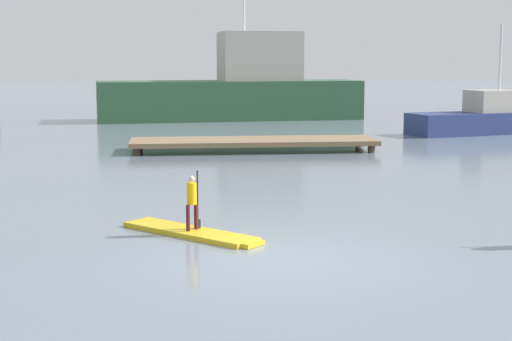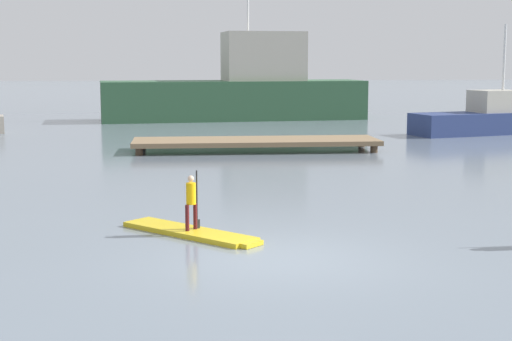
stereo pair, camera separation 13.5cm
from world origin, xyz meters
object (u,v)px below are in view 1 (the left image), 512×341
(paddler_child_solo, at_px, (192,200))
(fishing_boat_white_large, at_px, (237,90))
(fishing_boat_green_midground, at_px, (481,119))
(paddleboard_near, at_px, (192,232))

(paddler_child_solo, bearing_deg, fishing_boat_white_large, 83.73)
(paddler_child_solo, height_order, fishing_boat_green_midground, fishing_boat_green_midground)
(paddleboard_near, distance_m, paddler_child_solo, 0.67)
(paddleboard_near, xyz_separation_m, paddler_child_solo, (0.01, 0.01, 0.67))
(fishing_boat_white_large, bearing_deg, fishing_boat_green_midground, -42.87)
(paddler_child_solo, height_order, fishing_boat_white_large, fishing_boat_white_large)
(fishing_boat_green_midground, bearing_deg, paddler_child_solo, -125.24)
(paddleboard_near, height_order, fishing_boat_green_midground, fishing_boat_green_midground)
(paddleboard_near, bearing_deg, paddler_child_solo, 25.25)
(fishing_boat_white_large, bearing_deg, paddler_child_solo, -96.27)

